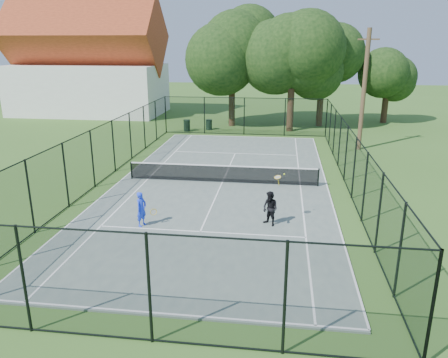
# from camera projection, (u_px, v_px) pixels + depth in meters

# --- Properties ---
(ground) EXTENTS (120.00, 120.00, 0.00)m
(ground) POSITION_uv_depth(u_px,v_px,m) (222.00, 183.00, 23.27)
(ground) COLOR #3A6322
(tennis_court) EXTENTS (11.00, 24.00, 0.06)m
(tennis_court) POSITION_uv_depth(u_px,v_px,m) (222.00, 183.00, 23.26)
(tennis_court) COLOR #576661
(tennis_court) RESTS_ON ground
(tennis_net) EXTENTS (10.08, 0.08, 0.95)m
(tennis_net) POSITION_uv_depth(u_px,v_px,m) (222.00, 173.00, 23.09)
(tennis_net) COLOR black
(tennis_net) RESTS_ON tennis_court
(fence) EXTENTS (13.10, 26.10, 3.00)m
(fence) POSITION_uv_depth(u_px,v_px,m) (222.00, 156.00, 22.82)
(fence) COLOR black
(fence) RESTS_ON ground
(tree_near_left) EXTENTS (7.18, 7.18, 9.37)m
(tree_near_left) POSITION_uv_depth(u_px,v_px,m) (232.00, 60.00, 37.67)
(tree_near_left) COLOR #332114
(tree_near_left) RESTS_ON ground
(tree_near_mid) EXTENTS (6.38, 6.38, 8.35)m
(tree_near_mid) POSITION_uv_depth(u_px,v_px,m) (292.00, 69.00, 35.51)
(tree_near_mid) COLOR #332114
(tree_near_mid) RESTS_ON ground
(tree_near_right) EXTENTS (5.87, 5.87, 8.10)m
(tree_near_right) POSITION_uv_depth(u_px,v_px,m) (322.00, 67.00, 37.80)
(tree_near_right) COLOR #332114
(tree_near_right) RESTS_ON ground
(tree_far_right) EXTENTS (4.47, 4.47, 5.92)m
(tree_far_right) POSITION_uv_depth(u_px,v_px,m) (387.00, 83.00, 39.79)
(tree_far_right) COLOR #332114
(tree_far_right) RESTS_ON ground
(building) EXTENTS (15.30, 8.15, 11.87)m
(building) POSITION_uv_depth(u_px,v_px,m) (87.00, 65.00, 44.74)
(building) COLOR silver
(building) RESTS_ON ground
(trash_bin_left) EXTENTS (0.58, 0.58, 0.96)m
(trash_bin_left) POSITION_uv_depth(u_px,v_px,m) (187.00, 125.00, 36.79)
(trash_bin_left) COLOR black
(trash_bin_left) RESTS_ON ground
(trash_bin_right) EXTENTS (0.58, 0.58, 0.87)m
(trash_bin_right) POSITION_uv_depth(u_px,v_px,m) (209.00, 125.00, 37.43)
(trash_bin_right) COLOR black
(trash_bin_right) RESTS_ON ground
(utility_pole) EXTENTS (1.40, 0.30, 8.11)m
(utility_pole) POSITION_uv_depth(u_px,v_px,m) (364.00, 90.00, 29.48)
(utility_pole) COLOR #4C3823
(utility_pole) RESTS_ON ground
(player_blue) EXTENTS (0.84, 0.61, 1.43)m
(player_blue) POSITION_uv_depth(u_px,v_px,m) (142.00, 209.00, 17.57)
(player_blue) COLOR #1D3CF9
(player_blue) RESTS_ON tennis_court
(player_black) EXTENTS (0.98, 1.08, 2.04)m
(player_black) POSITION_uv_depth(u_px,v_px,m) (270.00, 209.00, 17.61)
(player_black) COLOR black
(player_black) RESTS_ON tennis_court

